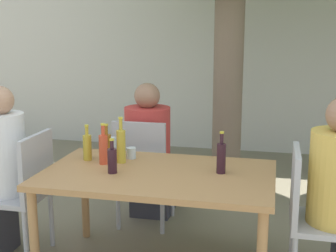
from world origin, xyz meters
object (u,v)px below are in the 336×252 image
(patio_chair_2, at_px, (143,166))
(wine_bottle_0, at_px, (221,157))
(drinking_glass_0, at_px, (111,146))
(oil_cruet_5, at_px, (87,146))
(drinking_glass_1, at_px, (131,153))
(soda_bottle_1, at_px, (103,148))
(patio_chair_1, at_px, (312,212))
(person_seated_2, at_px, (150,157))
(oil_cruet_2, at_px, (121,145))
(amber_bottle_3, at_px, (106,146))
(dining_table_front, at_px, (158,182))
(wine_bottle_4, at_px, (112,160))
(patio_chair_0, at_px, (24,187))

(patio_chair_2, relative_size, wine_bottle_0, 3.31)
(wine_bottle_0, xyz_separation_m, drinking_glass_0, (-0.87, 0.29, -0.05))
(oil_cruet_5, height_order, drinking_glass_1, oil_cruet_5)
(oil_cruet_5, bearing_deg, soda_bottle_1, -24.00)
(patio_chair_1, xyz_separation_m, person_seated_2, (-1.31, 0.93, 0.02))
(person_seated_2, distance_m, oil_cruet_2, 0.83)
(patio_chair_1, distance_m, patio_chair_2, 1.48)
(amber_bottle_3, bearing_deg, wine_bottle_0, -7.28)
(dining_table_front, distance_m, wine_bottle_4, 0.34)
(person_seated_2, distance_m, soda_bottle_1, 0.89)
(dining_table_front, bearing_deg, drinking_glass_1, 134.87)
(patio_chair_2, height_order, soda_bottle_1, soda_bottle_1)
(amber_bottle_3, bearing_deg, oil_cruet_5, -173.38)
(person_seated_2, bearing_deg, patio_chair_1, 144.51)
(patio_chair_0, relative_size, oil_cruet_5, 3.57)
(soda_bottle_1, height_order, drinking_glass_1, soda_bottle_1)
(oil_cruet_2, bearing_deg, patio_chair_1, -6.68)
(wine_bottle_0, relative_size, drinking_glass_1, 3.47)
(dining_table_front, relative_size, patio_chair_2, 1.65)
(wine_bottle_4, height_order, drinking_glass_0, wine_bottle_4)
(patio_chair_0, distance_m, patio_chair_1, 2.00)
(patio_chair_1, bearing_deg, oil_cruet_5, 84.16)
(soda_bottle_1, xyz_separation_m, wine_bottle_4, (0.13, -0.19, -0.02))
(patio_chair_2, xyz_separation_m, person_seated_2, (-0.00, 0.23, 0.02))
(dining_table_front, xyz_separation_m, patio_chair_0, (-1.00, 0.00, -0.12))
(person_seated_2, bearing_deg, patio_chair_2, 90.00)
(patio_chair_1, distance_m, drinking_glass_1, 1.32)
(patio_chair_1, bearing_deg, drinking_glass_1, 77.95)
(drinking_glass_1, bearing_deg, person_seated_2, 93.19)
(wine_bottle_0, bearing_deg, drinking_glass_1, 163.52)
(oil_cruet_2, xyz_separation_m, wine_bottle_4, (0.02, -0.24, -0.04))
(soda_bottle_1, relative_size, amber_bottle_3, 1.08)
(patio_chair_0, relative_size, person_seated_2, 0.77)
(dining_table_front, distance_m, patio_chair_2, 0.77)
(patio_chair_1, bearing_deg, drinking_glass_0, 75.97)
(wine_bottle_4, height_order, oil_cruet_5, oil_cruet_5)
(patio_chair_2, distance_m, soda_bottle_1, 0.69)
(patio_chair_2, bearing_deg, patio_chair_0, 45.24)
(patio_chair_0, distance_m, oil_cruet_2, 0.78)
(dining_table_front, distance_m, drinking_glass_0, 0.60)
(patio_chair_0, distance_m, drinking_glass_1, 0.81)
(drinking_glass_1, bearing_deg, patio_chair_2, 94.92)
(person_seated_2, bearing_deg, amber_bottle_3, 81.07)
(wine_bottle_0, xyz_separation_m, oil_cruet_2, (-0.72, 0.08, 0.02))
(drinking_glass_1, bearing_deg, drinking_glass_0, 153.60)
(drinking_glass_0, height_order, drinking_glass_1, drinking_glass_0)
(dining_table_front, xyz_separation_m, oil_cruet_5, (-0.57, 0.16, 0.17))
(amber_bottle_3, distance_m, drinking_glass_0, 0.19)
(oil_cruet_5, bearing_deg, dining_table_front, -15.81)
(wine_bottle_0, bearing_deg, patio_chair_1, -6.73)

